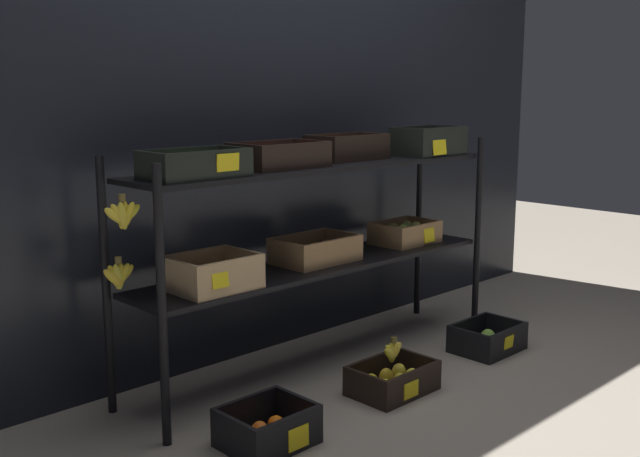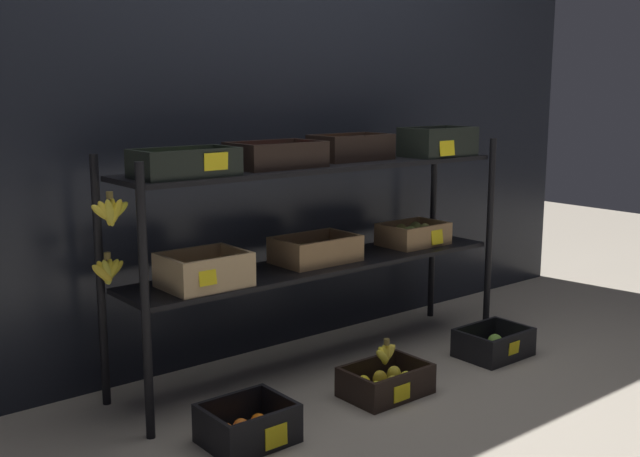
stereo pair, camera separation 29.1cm
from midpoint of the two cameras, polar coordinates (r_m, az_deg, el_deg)
name	(u,v)px [view 2 (the right image)]	position (r m, az deg, el deg)	size (l,w,h in m)	color
ground_plane	(320,364)	(3.44, 2.46, -10.17)	(10.00, 10.00, 0.00)	gray
storefront_wall	(267,130)	(3.52, -1.62, 7.41)	(4.24, 0.12, 2.05)	black
display_rack	(315,208)	(3.23, 2.22, 1.53)	(1.97, 0.41, 1.03)	black
crate_ground_tangerine	(248,428)	(2.72, -2.31, -14.84)	(0.30, 0.25, 0.14)	black
crate_ground_lemon	(386,383)	(3.12, 7.68, -11.51)	(0.34, 0.24, 0.12)	black
crate_ground_apple_green	(494,345)	(3.64, 15.21, -8.52)	(0.32, 0.25, 0.13)	black
banana_bunch_loose	(386,354)	(3.08, 7.69, -9.40)	(0.13, 0.04, 0.11)	brown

